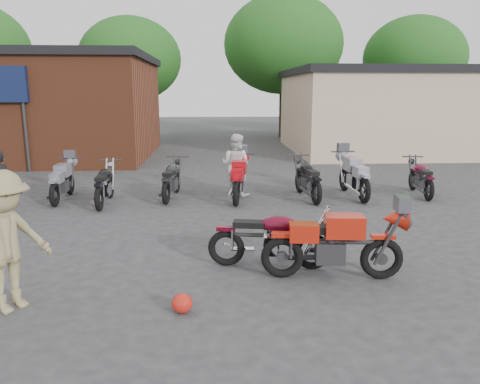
{
  "coord_description": "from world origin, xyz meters",
  "views": [
    {
      "loc": [
        -0.3,
        -6.68,
        2.78
      ],
      "look_at": [
        0.22,
        1.98,
        0.9
      ],
      "focal_mm": 35.0,
      "sensor_mm": 36.0,
      "label": 1
    }
  ],
  "objects": [
    {
      "name": "person_light",
      "position": [
        0.33,
        5.73,
        0.83
      ],
      "size": [
        1.01,
        0.94,
        1.67
      ],
      "primitive_type": "imported",
      "rotation": [
        0.0,
        0.0,
        2.65
      ],
      "color": "silver",
      "rests_on": "ground"
    },
    {
      "name": "row_bike_7",
      "position": [
        5.33,
        5.44,
        0.53
      ],
      "size": [
        0.81,
        1.89,
        1.06
      ],
      "primitive_type": null,
      "rotation": [
        0.0,
        0.0,
        1.46
      ],
      "color": "#560A23",
      "rests_on": "ground"
    },
    {
      "name": "row_bike_5",
      "position": [
        2.19,
        5.23,
        0.58
      ],
      "size": [
        0.86,
        2.06,
        1.16
      ],
      "primitive_type": null,
      "rotation": [
        0.0,
        0.0,
        1.67
      ],
      "color": "black",
      "rests_on": "ground"
    },
    {
      "name": "row_bike_1",
      "position": [
        -4.17,
        5.43,
        0.55
      ],
      "size": [
        0.68,
        1.92,
        1.11
      ],
      "primitive_type": null,
      "rotation": [
        0.0,
        0.0,
        1.6
      ],
      "color": "gray",
      "rests_on": "ground"
    },
    {
      "name": "row_bike_6",
      "position": [
        3.47,
        5.38,
        0.62
      ],
      "size": [
        0.79,
        2.15,
        1.23
      ],
      "primitive_type": null,
      "rotation": [
        0.0,
        0.0,
        1.61
      ],
      "color": "#9D9CAB",
      "rests_on": "ground"
    },
    {
      "name": "sportbike",
      "position": [
        1.52,
        -0.13,
        0.59
      ],
      "size": [
        2.11,
        0.88,
        1.19
      ],
      "primitive_type": null,
      "rotation": [
        0.0,
        0.0,
        -0.1
      ],
      "color": "red",
      "rests_on": "ground"
    },
    {
      "name": "tree_3",
      "position": [
        12.0,
        22.0,
        3.8
      ],
      "size": [
        6.08,
        6.08,
        7.6
      ],
      "primitive_type": null,
      "color": "#124413",
      "rests_on": "ground"
    },
    {
      "name": "tree_2",
      "position": [
        4.0,
        22.0,
        4.4
      ],
      "size": [
        7.04,
        7.04,
        8.8
      ],
      "primitive_type": null,
      "color": "#124413",
      "rests_on": "ground"
    },
    {
      "name": "vintage_motorcycle",
      "position": [
        0.62,
        0.36,
        0.55
      ],
      "size": [
        1.97,
        0.94,
        1.1
      ],
      "primitive_type": null,
      "rotation": [
        0.0,
        0.0,
        -0.17
      ],
      "color": "#530A1B",
      "rests_on": "ground"
    },
    {
      "name": "tree_1",
      "position": [
        -5.0,
        22.0,
        3.7
      ],
      "size": [
        5.92,
        5.92,
        7.4
      ],
      "primitive_type": null,
      "color": "#124413",
      "rests_on": "ground"
    },
    {
      "name": "stucco_building",
      "position": [
        8.5,
        15.0,
        1.75
      ],
      "size": [
        10.0,
        8.0,
        3.5
      ],
      "primitive_type": "cube",
      "color": "tan",
      "rests_on": "ground"
    },
    {
      "name": "person_tan",
      "position": [
        -2.92,
        -0.87,
        0.91
      ],
      "size": [
        1.25,
        1.35,
        1.83
      ],
      "primitive_type": "imported",
      "rotation": [
        0.0,
        0.0,
        0.94
      ],
      "color": "#908559",
      "rests_on": "ground"
    },
    {
      "name": "helmet",
      "position": [
        -0.71,
        -1.12,
        0.13
      ],
      "size": [
        0.32,
        0.32,
        0.25
      ],
      "primitive_type": "ellipsoid",
      "rotation": [
        0.0,
        0.0,
        -0.2
      ],
      "color": "red",
      "rests_on": "ground"
    },
    {
      "name": "ground",
      "position": [
        0.0,
        0.0,
        0.0
      ],
      "size": [
        90.0,
        90.0,
        0.0
      ],
      "primitive_type": "plane",
      "color": "#303133"
    },
    {
      "name": "row_bike_3",
      "position": [
        -1.37,
        5.5,
        0.56
      ],
      "size": [
        0.85,
        1.98,
        1.11
      ],
      "primitive_type": null,
      "rotation": [
        0.0,
        0.0,
        1.45
      ],
      "color": "black",
      "rests_on": "ground"
    },
    {
      "name": "row_bike_2",
      "position": [
        -2.99,
        4.94,
        0.55
      ],
      "size": [
        0.68,
        1.92,
        1.11
      ],
      "primitive_type": null,
      "rotation": [
        0.0,
        0.0,
        1.59
      ],
      "color": "black",
      "rests_on": "ground"
    },
    {
      "name": "brick_building",
      "position": [
        -9.0,
        14.0,
        2.0
      ],
      "size": [
        12.0,
        8.0,
        4.0
      ],
      "primitive_type": "cube",
      "color": "brown",
      "rests_on": "ground"
    },
    {
      "name": "row_bike_4",
      "position": [
        0.4,
        5.26,
        0.61
      ],
      "size": [
        0.99,
        2.17,
        1.21
      ],
      "primitive_type": null,
      "rotation": [
        0.0,
        0.0,
        1.42
      ],
      "color": "red",
      "rests_on": "ground"
    }
  ]
}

